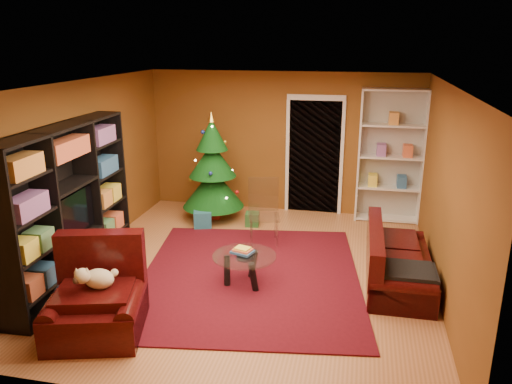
% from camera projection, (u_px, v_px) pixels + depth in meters
% --- Properties ---
extents(floor, '(5.00, 5.50, 0.05)m').
position_uv_depth(floor, '(250.00, 272.00, 7.08)').
color(floor, '#A9673B').
rests_on(floor, ground).
extents(ceiling, '(5.00, 5.50, 0.05)m').
position_uv_depth(ceiling, '(249.00, 82.00, 6.30)').
color(ceiling, silver).
rests_on(ceiling, wall_back).
extents(wall_back, '(5.00, 0.05, 2.60)m').
position_uv_depth(wall_back, '(283.00, 143.00, 9.28)').
color(wall_back, brown).
rests_on(wall_back, ground).
extents(wall_left, '(0.05, 5.50, 2.60)m').
position_uv_depth(wall_left, '(79.00, 173.00, 7.20)').
color(wall_left, brown).
rests_on(wall_left, ground).
extents(wall_right, '(0.05, 5.50, 2.60)m').
position_uv_depth(wall_right, '(448.00, 195.00, 6.18)').
color(wall_right, brown).
rests_on(wall_right, ground).
extents(doorway, '(1.06, 0.60, 2.16)m').
position_uv_depth(doorway, '(314.00, 158.00, 9.19)').
color(doorway, black).
rests_on(doorway, floor).
extents(rug, '(3.43, 3.85, 0.02)m').
position_uv_depth(rug, '(250.00, 276.00, 6.89)').
color(rug, '#520C16').
rests_on(rug, floor).
extents(media_unit, '(0.54, 2.76, 2.11)m').
position_uv_depth(media_unit, '(68.00, 206.00, 6.53)').
color(media_unit, black).
rests_on(media_unit, floor).
extents(christmas_tree, '(1.42, 1.42, 1.97)m').
position_uv_depth(christmas_tree, '(213.00, 168.00, 8.86)').
color(christmas_tree, '#0A3E10').
rests_on(christmas_tree, floor).
extents(gift_box_teal, '(0.38, 0.38, 0.30)m').
position_uv_depth(gift_box_teal, '(203.00, 219.00, 8.66)').
color(gift_box_teal, '#216580').
rests_on(gift_box_teal, floor).
extents(gift_box_green, '(0.26, 0.26, 0.23)m').
position_uv_depth(gift_box_green, '(252.00, 219.00, 8.76)').
color(gift_box_green, '#215625').
rests_on(gift_box_green, floor).
extents(gift_box_red, '(0.25, 0.25, 0.21)m').
position_uv_depth(gift_box_red, '(214.00, 213.00, 9.12)').
color(gift_box_red, '#AB2726').
rests_on(gift_box_red, floor).
extents(white_bookshelf, '(1.12, 0.41, 2.41)m').
position_uv_depth(white_bookshelf, '(391.00, 157.00, 8.74)').
color(white_bookshelf, white).
rests_on(white_bookshelf, floor).
extents(armchair, '(1.34, 1.34, 0.85)m').
position_uv_depth(armchair, '(95.00, 298.00, 5.47)').
color(armchair, black).
rests_on(armchair, rug).
extents(dog, '(0.47, 0.40, 0.28)m').
position_uv_depth(dog, '(99.00, 279.00, 5.46)').
color(dog, '#EEE5C0').
rests_on(dog, armchair).
extents(sofa, '(0.82, 1.81, 0.78)m').
position_uv_depth(sofa, '(399.00, 256.00, 6.62)').
color(sofa, black).
rests_on(sofa, rug).
extents(coffee_table, '(1.06, 1.06, 0.53)m').
position_uv_depth(coffee_table, '(245.00, 270.00, 6.61)').
color(coffee_table, gray).
rests_on(coffee_table, rug).
extents(acrylic_chair, '(0.60, 0.63, 0.95)m').
position_uv_depth(acrylic_chair, '(264.00, 216.00, 7.86)').
color(acrylic_chair, '#66605B').
rests_on(acrylic_chair, rug).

